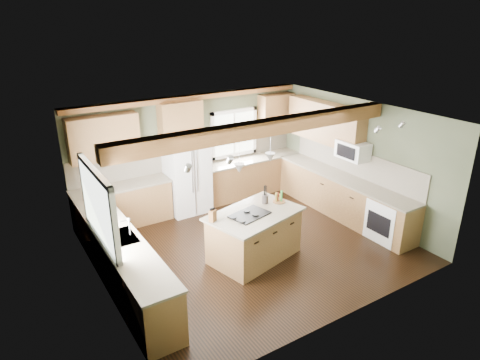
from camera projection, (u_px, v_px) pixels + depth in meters
floor at (250, 246)px, 8.42m from camera, size 5.60×5.60×0.00m
ceiling at (251, 116)px, 7.46m from camera, size 5.60×5.60×0.00m
wall_back at (191, 150)px, 9.90m from camera, size 5.60×0.00×5.60m
wall_left at (99, 222)px, 6.55m from camera, size 0.00×5.00×5.00m
wall_right at (357, 159)px, 9.33m from camera, size 0.00×5.00×5.00m
ceiling_beam at (263, 128)px, 7.22m from camera, size 5.55×0.26×0.26m
soffit_trim at (190, 98)px, 9.37m from camera, size 5.55×0.20×0.10m
backsplash_back at (191, 154)px, 9.92m from camera, size 5.58×0.03×0.58m
backsplash_right at (355, 162)px, 9.40m from camera, size 0.03×3.70×0.58m
base_cab_back_left at (123, 206)px, 9.10m from camera, size 2.02×0.60×0.88m
counter_back_left at (121, 186)px, 8.93m from camera, size 2.06×0.64×0.04m
base_cab_back_right at (251, 176)px, 10.73m from camera, size 2.62×0.60×0.88m
counter_back_right at (251, 159)px, 10.56m from camera, size 2.66×0.64×0.04m
base_cab_left at (122, 263)px, 7.05m from camera, size 0.60×3.70×0.88m
counter_left at (120, 238)px, 6.88m from camera, size 0.64×3.74×0.04m
base_cab_right at (342, 197)px, 9.54m from camera, size 0.60×3.70×0.88m
counter_right at (344, 178)px, 9.37m from camera, size 0.64×3.74×0.04m
upper_cab_back_left at (104, 138)px, 8.54m from camera, size 1.40×0.35×0.90m
upper_cab_over_fridge at (180, 117)px, 9.30m from camera, size 0.96×0.35×0.70m
upper_cab_right at (325, 122)px, 9.71m from camera, size 0.35×2.20×0.90m
upper_cab_back_corner at (276, 112)px, 10.67m from camera, size 0.90×0.35×0.90m
window_left at (97, 206)px, 6.51m from camera, size 0.04×1.60×1.05m
window_back at (234, 133)px, 10.37m from camera, size 1.10×0.04×1.00m
sink at (120, 238)px, 6.88m from camera, size 0.50×0.65×0.03m
faucet at (130, 227)px, 6.92m from camera, size 0.02×0.02×0.28m
dishwasher at (152, 306)px, 6.04m from camera, size 0.60×0.60×0.84m
oven at (389, 220)px, 8.52m from camera, size 0.60×0.72×0.84m
microwave at (353, 150)px, 9.09m from camera, size 0.40×0.70×0.38m
pendant_left at (239, 168)px, 7.09m from camera, size 0.18×0.18×0.16m
pendant_right at (270, 157)px, 7.62m from camera, size 0.18×0.18×0.16m
refrigerator at (187, 174)px, 9.60m from camera, size 0.90×0.74×1.80m
island at (254, 236)px, 7.89m from camera, size 1.77×1.31×0.88m
island_top at (255, 214)px, 7.72m from camera, size 1.90×1.44×0.04m
cooktop at (250, 215)px, 7.62m from camera, size 0.78×0.61×0.02m
knife_block at (213, 216)px, 7.37m from camera, size 0.15×0.14×0.21m
utensil_crock at (265, 199)px, 8.07m from camera, size 0.17×0.17×0.16m
bottle_tray at (279, 197)px, 8.11m from camera, size 0.32×0.32×0.22m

